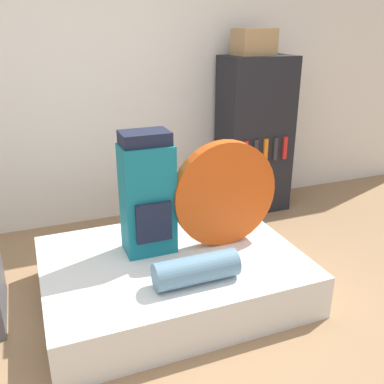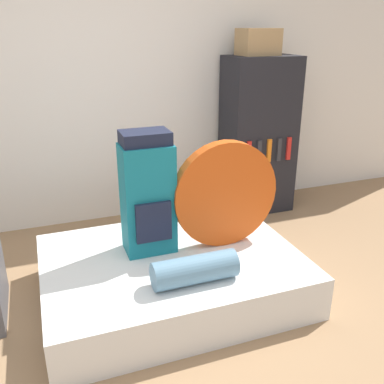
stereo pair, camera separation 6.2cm
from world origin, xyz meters
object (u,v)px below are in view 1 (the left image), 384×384
Objects in this scene: sleeping_roll at (196,269)px; bookshelf at (254,136)px; tent_bag at (224,194)px; backpack at (148,195)px; cardboard_box at (254,42)px.

bookshelf reaches higher than sleeping_roll.
tent_bag reaches higher than sleeping_roll.
backpack is 1.93m from cardboard_box.
tent_bag is at bearing 47.32° from sleeping_roll.
bookshelf is at bearing 52.43° from tent_bag.
backpack is at bearing -142.35° from cardboard_box.
sleeping_roll is 1.53× the size of cardboard_box.
sleeping_roll is at bearing -127.71° from cardboard_box.
bookshelf is (1.24, 1.54, 0.37)m from sleeping_roll.
backpack is 1.60× the size of sleeping_roll.
backpack reaches higher than tent_bag.
backpack reaches higher than sleeping_roll.
tent_bag is 0.63m from sleeping_roll.
backpack is 0.54m from tent_bag.
bookshelf is 0.88m from cardboard_box.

